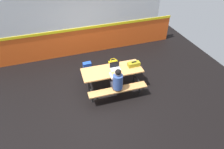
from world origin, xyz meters
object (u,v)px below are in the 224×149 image
student_nearer (117,81)px  toolbox_grey (134,64)px  tote_bag_bright (113,65)px  picnic_table_main (112,74)px  backpack_dark (87,68)px  laptop_silver (115,67)px

student_nearer → toolbox_grey: size_ratio=3.02×
tote_bag_bright → picnic_table_main: bearing=-110.7°
picnic_table_main → tote_bag_bright: bearing=69.3°
picnic_table_main → student_nearer: student_nearer is taller
backpack_dark → tote_bag_bright: backpack_dark is taller
laptop_silver → student_nearer: bearing=-103.5°
toolbox_grey → laptop_silver: bearing=175.1°
laptop_silver → toolbox_grey: (0.64, -0.06, 0.02)m
picnic_table_main → backpack_dark: size_ratio=4.50×
backpack_dark → tote_bag_bright: 0.99m
student_nearer → laptop_silver: size_ratio=3.70×
laptop_silver → tote_bag_bright: 1.16m
picnic_table_main → student_nearer: (-0.03, -0.56, 0.13)m
student_nearer → laptop_silver: bearing=76.5°
toolbox_grey → backpack_dark: size_ratio=0.91×
picnic_table_main → laptop_silver: 0.24m
student_nearer → tote_bag_bright: (0.40, 1.55, -0.51)m
toolbox_grey → backpack_dark: bearing=140.6°
laptop_silver → toolbox_grey: size_ratio=0.81×
backpack_dark → toolbox_grey: bearing=-39.4°
student_nearer → backpack_dark: size_ratio=2.74×
picnic_table_main → laptop_silver: laptop_silver is taller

